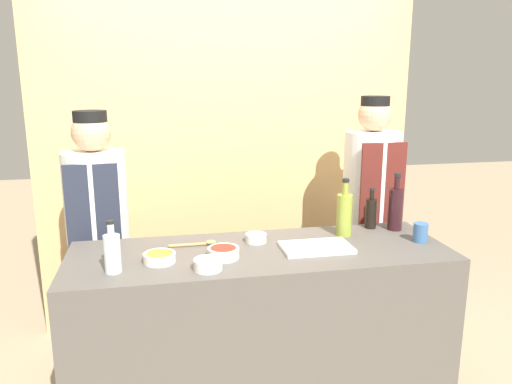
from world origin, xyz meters
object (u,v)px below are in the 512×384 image
Objects in this scene: cutting_board at (316,247)px; cup_blue at (420,233)px; sauce_bowl_white at (208,264)px; bottle_soy at (371,212)px; bottle_clear at (112,252)px; chef_left at (99,235)px; bottle_oil at (344,213)px; chef_right at (369,213)px; sauce_bowl_orange at (256,237)px; wooden_spoon at (199,243)px; sauce_bowl_red at (223,252)px; sauce_bowl_yellow at (159,257)px; bottle_wine at (396,208)px.

cup_blue is (0.59, 0.01, 0.04)m from cutting_board.
cutting_board is at bearing 16.41° from sauce_bowl_white.
cutting_board is 0.53m from bottle_soy.
cutting_board is 0.59m from cup_blue.
bottle_clear is (-1.01, -0.11, 0.09)m from cutting_board.
cutting_board is at bearing -179.41° from cup_blue.
bottle_clear is at bearing -79.09° from chef_left.
bottle_oil is at bearing -153.50° from bottle_soy.
chef_right is at bearing 66.66° from bottle_soy.
sauce_bowl_orange is 1.10× the size of cup_blue.
wooden_spoon is at bearing 163.59° from cutting_board.
chef_left is (-1.39, 0.48, -0.19)m from bottle_oil.
cutting_board is 0.32m from bottle_oil.
sauce_bowl_red is at bearing 56.62° from sauce_bowl_white.
sauce_bowl_yellow is 1.16× the size of sauce_bowl_white.
cup_blue reaches higher than sauce_bowl_yellow.
sauce_bowl_white reaches higher than cutting_board.
chef_left is (-0.57, 0.49, -0.07)m from wooden_spoon.
cutting_board is 3.48× the size of cup_blue.
sauce_bowl_red is 0.53m from bottle_clear.
wooden_spoon is 0.15× the size of chef_right.
bottle_soy is at bearing 6.69° from wooden_spoon.
bottle_clear is (-0.73, -0.29, 0.07)m from sauce_bowl_orange.
chef_left is (-1.60, 0.37, -0.16)m from bottle_soy.
bottle_clear is at bearing -173.53° from cutting_board.
sauce_bowl_orange is at bearing 148.52° from cutting_board.
chef_right is at bearing 26.03° from bottle_clear.
sauce_bowl_white is (0.22, -0.14, 0.00)m from sauce_bowl_yellow.
bottle_clear is at bearing 172.49° from sauce_bowl_white.
sauce_bowl_red is 0.31m from sauce_bowl_yellow.
sauce_bowl_red is at bearing -63.99° from wooden_spoon.
sauce_bowl_orange is 0.07× the size of chef_left.
cutting_board is 1.10× the size of bottle_oil.
bottle_clear is 1.79m from chef_right.
bottle_soy is at bearing 15.87° from bottle_clear.
bottle_soy is at bearing 24.75° from sauce_bowl_white.
bottle_wine is 1.03× the size of bottle_oil.
sauce_bowl_yellow is at bearing -177.90° from cutting_board.
sauce_bowl_yellow is at bearing -62.69° from chef_left.
cup_blue is at bearing 1.46° from sauce_bowl_yellow.
sauce_bowl_white is 1.19m from cup_blue.
bottle_clear is at bearing -158.39° from sauce_bowl_orange.
bottle_wine is at bearing 98.78° from cup_blue.
chef_right reaches higher than sauce_bowl_orange.
sauce_bowl_red reaches higher than sauce_bowl_white.
bottle_clear is 2.38× the size of cup_blue.
sauce_bowl_red is 0.48× the size of bottle_oil.
chef_left is (-1.76, 0.66, -0.11)m from cup_blue.
chef_right is at bearing 35.59° from sauce_bowl_white.
sauce_bowl_red is 0.98m from chef_left.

